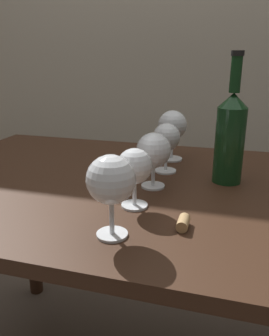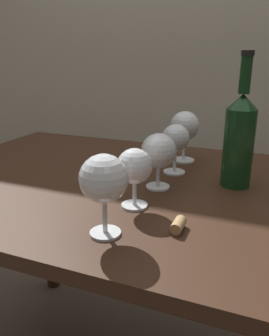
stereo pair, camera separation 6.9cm
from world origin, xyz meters
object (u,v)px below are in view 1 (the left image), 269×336
(wine_glass_port, at_px, (111,181))
(wine_bottle, at_px, (230,135))
(wine_glass_white, at_px, (154,151))
(wine_glass_amber, at_px, (134,168))
(wine_glass_pinot, at_px, (172,126))
(cork, at_px, (183,223))
(wine_glass_cabernet, at_px, (166,138))

(wine_glass_port, bearing_deg, wine_bottle, 60.82)
(wine_glass_white, xyz_separation_m, wine_bottle, (0.17, 0.09, 0.03))
(wine_glass_amber, relative_size, wine_glass_pinot, 0.84)
(wine_glass_port, distance_m, cork, 0.16)
(wine_glass_port, bearing_deg, wine_glass_white, 86.01)
(wine_glass_white, bearing_deg, wine_glass_port, -93.99)
(cork, bearing_deg, wine_bottle, 75.59)
(wine_glass_port, relative_size, wine_glass_cabernet, 1.11)
(wine_glass_pinot, relative_size, wine_bottle, 0.48)
(wine_glass_port, height_order, wine_glass_white, wine_glass_port)
(wine_glass_amber, relative_size, wine_bottle, 0.40)
(wine_glass_cabernet, bearing_deg, wine_glass_pinot, 92.16)
(wine_glass_cabernet, xyz_separation_m, wine_bottle, (0.16, -0.03, 0.03))
(wine_glass_white, bearing_deg, wine_glass_amber, -95.88)
(wine_glass_white, distance_m, cork, 0.23)
(wine_glass_white, relative_size, cork, 3.23)
(wine_glass_port, distance_m, wine_glass_cabernet, 0.37)
(wine_glass_amber, relative_size, wine_glass_cabernet, 0.95)
(wine_glass_amber, xyz_separation_m, wine_glass_pinot, (0.02, 0.36, 0.02))
(wine_glass_pinot, height_order, wine_bottle, wine_bottle)
(wine_bottle, height_order, cork, wine_bottle)
(wine_bottle, bearing_deg, wine_glass_pinot, 138.47)
(wine_glass_white, height_order, cork, wine_glass_white)
(wine_glass_port, relative_size, wine_glass_white, 1.11)
(wine_glass_white, height_order, wine_glass_pinot, wine_glass_pinot)
(wine_glass_port, xyz_separation_m, wine_glass_pinot, (0.02, 0.49, 0.00))
(cork, bearing_deg, wine_glass_port, -152.18)
(wine_bottle, relative_size, cork, 7.57)
(wine_glass_cabernet, xyz_separation_m, wine_glass_pinot, (-0.00, 0.12, 0.01))
(wine_glass_cabernet, relative_size, cork, 3.23)
(wine_glass_port, xyz_separation_m, wine_glass_white, (0.02, 0.25, -0.01))
(wine_glass_port, xyz_separation_m, wine_bottle, (0.19, 0.34, 0.02))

